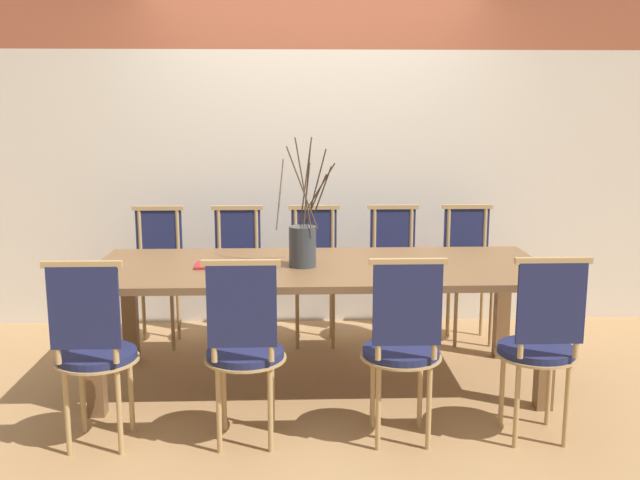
{
  "coord_description": "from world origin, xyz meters",
  "views": [
    {
      "loc": [
        -0.15,
        -4.1,
        1.65
      ],
      "look_at": [
        0.0,
        0.0,
        0.88
      ],
      "focal_mm": 40.0,
      "sensor_mm": 36.0,
      "label": 1
    }
  ],
  "objects_px": {
    "vase_centerpiece": "(303,244)",
    "book_stack": "(213,265)",
    "dining_table": "(320,278)",
    "chair_far_center": "(314,270)",
    "chair_near_center": "(403,343)"
  },
  "relations": [
    {
      "from": "dining_table",
      "to": "vase_centerpiece",
      "type": "height_order",
      "value": "vase_centerpiece"
    },
    {
      "from": "chair_far_center",
      "to": "book_stack",
      "type": "relative_size",
      "value": 4.56
    },
    {
      "from": "dining_table",
      "to": "chair_far_center",
      "type": "xyz_separation_m",
      "value": [
        -0.01,
        0.8,
        -0.13
      ]
    },
    {
      "from": "vase_centerpiece",
      "to": "book_stack",
      "type": "distance_m",
      "value": 0.54
    },
    {
      "from": "book_stack",
      "to": "chair_near_center",
      "type": "bearing_deg",
      "value": -37.83
    },
    {
      "from": "chair_far_center",
      "to": "vase_centerpiece",
      "type": "relative_size",
      "value": 1.29
    },
    {
      "from": "vase_centerpiece",
      "to": "book_stack",
      "type": "relative_size",
      "value": 3.55
    },
    {
      "from": "book_stack",
      "to": "dining_table",
      "type": "bearing_deg",
      "value": 2.01
    },
    {
      "from": "chair_far_center",
      "to": "vase_centerpiece",
      "type": "height_order",
      "value": "vase_centerpiece"
    },
    {
      "from": "dining_table",
      "to": "chair_far_center",
      "type": "distance_m",
      "value": 0.81
    },
    {
      "from": "book_stack",
      "to": "vase_centerpiece",
      "type": "bearing_deg",
      "value": -1.1
    },
    {
      "from": "vase_centerpiece",
      "to": "chair_far_center",
      "type": "bearing_deg",
      "value": 83.73
    },
    {
      "from": "dining_table",
      "to": "vase_centerpiece",
      "type": "xyz_separation_m",
      "value": [
        -0.1,
        -0.03,
        0.22
      ]
    },
    {
      "from": "chair_near_center",
      "to": "vase_centerpiece",
      "type": "xyz_separation_m",
      "value": [
        -0.48,
        0.77,
        0.35
      ]
    },
    {
      "from": "book_stack",
      "to": "chair_far_center",
      "type": "bearing_deg",
      "value": 53.15
    }
  ]
}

